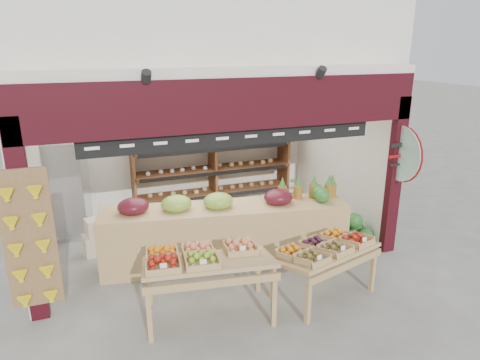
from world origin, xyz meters
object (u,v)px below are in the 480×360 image
at_px(back_shelving, 213,154).
at_px(watermelon_pile, 352,231).
at_px(refrigerator, 65,186).
at_px(mid_counter, 225,232).
at_px(cardboard_stack, 110,237).
at_px(display_table_left, 199,259).
at_px(display_table_right, 325,250).

xyz_separation_m(back_shelving, watermelon_pile, (1.84, -2.49, -1.01)).
bearing_deg(refrigerator, mid_counter, -29.72).
relative_size(cardboard_stack, display_table_left, 0.57).
xyz_separation_m(display_table_right, watermelon_pile, (1.38, 1.32, -0.51)).
bearing_deg(mid_counter, display_table_left, -121.18).
bearing_deg(cardboard_stack, display_table_right, -43.08).
relative_size(back_shelving, cardboard_stack, 3.35).
bearing_deg(mid_counter, display_table_right, -54.53).
bearing_deg(display_table_right, back_shelving, 96.92).
height_order(cardboard_stack, display_table_left, display_table_left).
bearing_deg(mid_counter, watermelon_pile, -2.03).
bearing_deg(display_table_right, mid_counter, 125.47).
relative_size(refrigerator, display_table_left, 1.08).
height_order(back_shelving, display_table_left, back_shelving).
bearing_deg(back_shelving, display_table_right, -83.08).
bearing_deg(display_table_right, display_table_left, 174.77).
xyz_separation_m(cardboard_stack, display_table_right, (2.72, -2.54, 0.48)).
relative_size(refrigerator, display_table_right, 1.22).
relative_size(refrigerator, watermelon_pile, 2.66).
relative_size(display_table_left, watermelon_pile, 2.45).
bearing_deg(mid_counter, refrigerator, 139.65).
bearing_deg(display_table_right, cardboard_stack, 136.92).
distance_m(mid_counter, display_table_left, 1.48).
bearing_deg(mid_counter, cardboard_stack, 146.49).
xyz_separation_m(back_shelving, mid_counter, (-0.54, -2.40, -0.68)).
bearing_deg(refrigerator, display_table_left, -52.86).
height_order(back_shelving, refrigerator, back_shelving).
height_order(refrigerator, watermelon_pile, refrigerator).
relative_size(mid_counter, display_table_left, 2.25).
xyz_separation_m(display_table_left, display_table_right, (1.75, -0.16, -0.10)).
distance_m(display_table_right, watermelon_pile, 1.97).
bearing_deg(watermelon_pile, display_table_right, -136.14).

